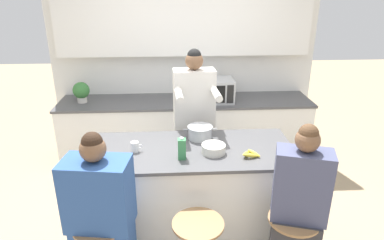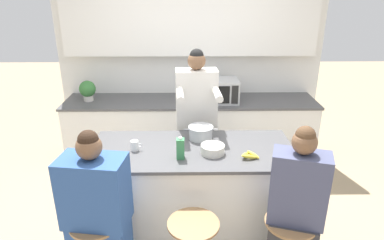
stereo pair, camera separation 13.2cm
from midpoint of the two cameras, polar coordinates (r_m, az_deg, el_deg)
The scene contains 14 objects.
ground_plane at distance 3.65m, azimuth 1.11°, elevation -18.11°, with size 16.00×16.00×0.00m, color tan.
wall_back at distance 4.68m, azimuth 0.54°, elevation 12.04°, with size 3.57×0.22×2.70m.
back_counter at distance 4.69m, azimuth 0.58°, elevation -1.91°, with size 3.32×0.67×0.90m.
kitchen_island at distance 3.36m, azimuth 1.17°, elevation -11.91°, with size 1.86×0.83×0.94m.
person_cooking at distance 3.70m, azimuth 1.75°, elevation -1.74°, with size 0.46×0.58×1.74m.
person_wrapped_blanket at distance 2.78m, azimuth -14.01°, elevation -16.03°, with size 0.51×0.35×1.41m.
person_seated_near at distance 2.86m, azimuth 17.96°, elevation -15.67°, with size 0.45×0.36×1.44m.
cooking_pot at distance 3.30m, azimuth 2.60°, elevation -2.11°, with size 0.33×0.24×0.13m.
fruit_bowl at distance 3.04m, azimuth 4.71°, elevation -4.89°, with size 0.21×0.21×0.08m.
coffee_cup_near at distance 3.11m, azimuth -8.32°, elevation -4.25°, with size 0.10×0.07×0.09m.
banana_bunch at distance 3.01m, azimuth 10.81°, elevation -5.82°, with size 0.18×0.13×0.06m.
juice_carton at distance 2.92m, azimuth -0.64°, elevation -4.79°, with size 0.07×0.07×0.20m.
microwave at distance 4.47m, azimuth 5.56°, elevation 4.93°, with size 0.46×0.39×0.29m.
potted_plant at distance 4.65m, azimuth -16.24°, elevation 4.85°, with size 0.21×0.21×0.27m.
Camera 2 is at (-0.04, -2.79, 2.34)m, focal length 32.00 mm.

